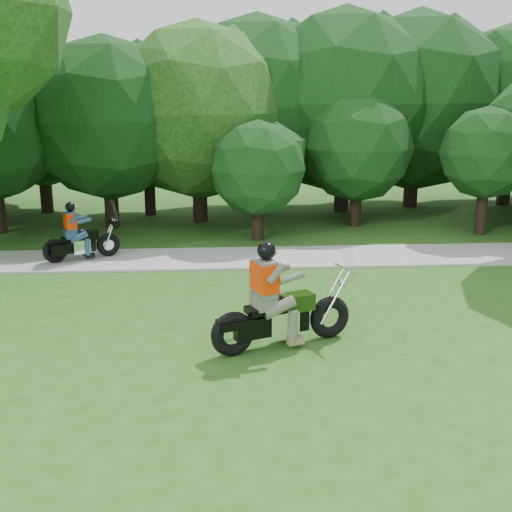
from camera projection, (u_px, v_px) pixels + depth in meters
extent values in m
plane|color=#294D16|center=(413.00, 393.00, 9.69)|extent=(100.00, 100.00, 0.00)
cube|color=gray|center=(324.00, 256.00, 17.41)|extent=(60.00, 2.20, 0.06)
cylinder|color=black|center=(411.00, 183.00, 24.68)|extent=(0.53, 0.53, 1.80)
sphere|color=black|center=(416.00, 101.00, 23.90)|extent=(6.69, 6.69, 6.69)
cylinder|color=black|center=(355.00, 204.00, 21.27)|extent=(0.38, 0.38, 1.43)
sphere|color=black|center=(358.00, 147.00, 20.79)|extent=(3.61, 3.61, 3.61)
cylinder|color=black|center=(46.00, 188.00, 23.51)|extent=(0.45, 0.45, 1.80)
sphere|color=black|center=(40.00, 119.00, 22.87)|extent=(4.91, 4.91, 4.91)
cylinder|color=black|center=(257.00, 187.00, 23.73)|extent=(0.52, 0.52, 1.80)
sphere|color=black|center=(257.00, 105.00, 22.98)|extent=(6.36, 6.36, 6.36)
cylinder|color=black|center=(342.00, 187.00, 23.72)|extent=(0.53, 0.53, 1.80)
sphere|color=black|center=(345.00, 102.00, 22.94)|extent=(6.66, 6.66, 6.66)
cylinder|color=black|center=(200.00, 195.00, 21.92)|extent=(0.49, 0.49, 1.80)
sphere|color=#123F14|center=(198.00, 111.00, 21.21)|extent=(5.87, 5.87, 5.87)
cylinder|color=black|center=(482.00, 209.00, 19.99)|extent=(0.34, 0.34, 1.61)
sphere|color=black|center=(487.00, 153.00, 19.55)|extent=(2.84, 2.84, 2.84)
cylinder|color=black|center=(111.00, 200.00, 21.07)|extent=(0.46, 0.46, 1.80)
sphere|color=black|center=(107.00, 119.00, 20.41)|extent=(5.22, 5.22, 5.22)
cylinder|color=black|center=(150.00, 192.00, 23.10)|extent=(0.39, 0.39, 1.63)
sphere|color=black|center=(147.00, 134.00, 22.57)|extent=(3.90, 3.90, 3.90)
cylinder|color=black|center=(258.00, 220.00, 19.30)|extent=(0.34, 0.34, 1.23)
sphere|color=black|center=(258.00, 169.00, 18.91)|extent=(2.86, 2.86, 2.86)
cylinder|color=black|center=(505.00, 182.00, 25.10)|extent=(0.51, 0.51, 1.80)
sphere|color=black|center=(512.00, 106.00, 24.35)|extent=(6.18, 6.18, 6.18)
torus|color=black|center=(233.00, 334.00, 10.95)|extent=(0.83, 0.50, 0.80)
torus|color=black|center=(330.00, 317.00, 11.75)|extent=(0.83, 0.50, 0.80)
cube|color=black|center=(271.00, 324.00, 11.24)|extent=(1.40, 0.76, 0.36)
cube|color=silver|center=(281.00, 322.00, 11.32)|extent=(0.65, 0.56, 0.46)
cube|color=black|center=(297.00, 302.00, 11.36)|extent=(0.68, 0.53, 0.30)
cube|color=black|center=(263.00, 309.00, 11.10)|extent=(0.68, 0.56, 0.11)
cylinder|color=silver|center=(332.00, 296.00, 11.67)|extent=(0.59, 0.27, 0.94)
cylinder|color=silver|center=(346.00, 269.00, 11.66)|extent=(0.31, 0.69, 0.04)
cube|color=#4E5444|center=(263.00, 301.00, 11.06)|extent=(0.48, 0.53, 0.27)
cube|color=#4E5444|center=(264.00, 278.00, 10.97)|extent=(0.45, 0.55, 0.64)
cube|color=red|center=(264.00, 277.00, 10.96)|extent=(0.50, 0.61, 0.50)
sphere|color=black|center=(266.00, 251.00, 10.86)|extent=(0.32, 0.32, 0.32)
torus|color=black|center=(55.00, 251.00, 16.59)|extent=(0.65, 0.43, 0.64)
torus|color=black|center=(108.00, 245.00, 17.25)|extent=(0.65, 0.43, 0.64)
cube|color=black|center=(76.00, 247.00, 16.83)|extent=(1.01, 0.63, 0.29)
cube|color=silver|center=(81.00, 246.00, 16.89)|extent=(0.53, 0.46, 0.36)
cube|color=black|center=(89.00, 235.00, 16.93)|extent=(0.54, 0.45, 0.24)
cube|color=black|center=(71.00, 239.00, 16.72)|extent=(0.55, 0.46, 0.09)
cylinder|color=silver|center=(109.00, 233.00, 17.18)|extent=(0.34, 0.19, 0.81)
cylinder|color=silver|center=(114.00, 218.00, 17.15)|extent=(0.27, 0.54, 0.03)
cube|color=black|center=(58.00, 251.00, 16.43)|extent=(0.39, 0.26, 0.31)
cube|color=black|center=(55.00, 247.00, 16.77)|extent=(0.39, 0.26, 0.31)
cube|color=navy|center=(70.00, 234.00, 16.68)|extent=(0.39, 0.43, 0.22)
cube|color=navy|center=(70.00, 221.00, 16.61)|extent=(0.37, 0.45, 0.51)
cube|color=red|center=(70.00, 221.00, 16.60)|extent=(0.41, 0.49, 0.40)
sphere|color=black|center=(70.00, 207.00, 16.52)|extent=(0.25, 0.25, 0.25)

